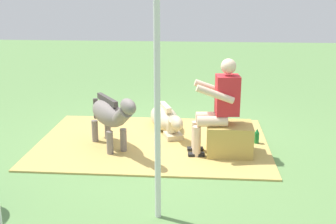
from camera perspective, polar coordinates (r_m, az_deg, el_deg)
ground_plane at (r=6.18m, az=-0.55°, el=-4.39°), size 24.00×24.00×0.00m
hay_patch at (r=6.24m, az=-2.03°, el=-4.06°), size 3.32×2.33×0.02m
hay_bale at (r=5.80m, az=8.22°, el=-3.66°), size 0.60×0.50×0.44m
person_seated at (r=5.63m, az=6.80°, el=1.12°), size 0.68×0.45×1.32m
pony_standing at (r=5.88m, az=-7.74°, el=-0.33°), size 0.92×1.17×0.87m
pony_lying at (r=6.71m, az=-0.30°, el=-0.94°), size 0.71×1.35×0.42m
soda_bottle at (r=6.27m, az=11.82°, el=-3.30°), size 0.07×0.07×0.24m
tent_pole_left at (r=3.91m, az=-1.45°, el=1.06°), size 0.06×0.06×2.32m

